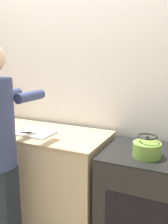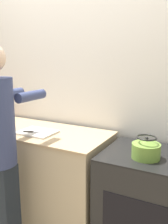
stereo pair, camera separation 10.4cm
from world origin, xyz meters
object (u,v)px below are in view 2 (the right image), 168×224
at_px(oven, 147,206).
at_px(canister_jar, 4,114).
at_px(cutting_board, 37,132).
at_px(kettle, 146,149).
at_px(knife, 36,132).

bearing_deg(oven, canister_jar, 177.19).
bearing_deg(cutting_board, kettle, -0.43).
height_order(oven, canister_jar, canister_jar).
relative_size(cutting_board, canister_jar, 1.81).
xyz_separation_m(knife, kettle, (0.99, 0.02, 0.01)).
bearing_deg(kettle, cutting_board, 179.57).
relative_size(oven, kettle, 4.29).
distance_m(oven, knife, 1.13).
height_order(cutting_board, knife, knife).
height_order(kettle, canister_jar, canister_jar).
distance_m(oven, kettle, 0.52).
height_order(oven, knife, knife).
height_order(cutting_board, kettle, kettle).
bearing_deg(kettle, canister_jar, 173.81).
relative_size(oven, cutting_board, 2.72).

